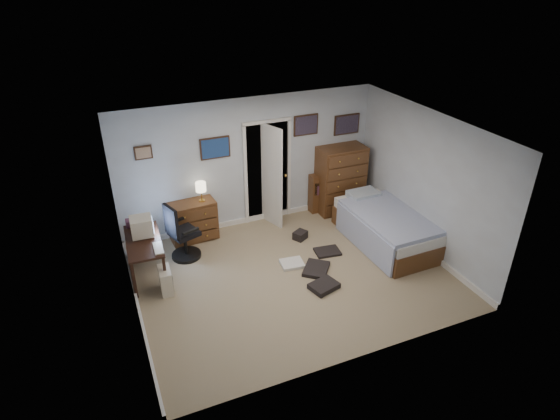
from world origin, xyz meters
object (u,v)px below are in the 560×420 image
object	(u,v)px
office_chair	(181,238)
low_dresser	(193,221)
tall_dresser	(340,179)
bed	(385,227)
computer_desk	(139,249)

from	to	relation	value
office_chair	low_dresser	world-z (taller)	office_chair
tall_dresser	bed	bearing A→B (deg)	-84.54
office_chair	tall_dresser	world-z (taller)	tall_dresser
computer_desk	tall_dresser	distance (m)	4.20
office_chair	tall_dresser	xyz separation A→B (m)	(3.39, 0.54, 0.28)
low_dresser	bed	bearing A→B (deg)	-28.76
computer_desk	low_dresser	world-z (taller)	low_dresser
low_dresser	bed	distance (m)	3.53
computer_desk	bed	world-z (taller)	bed
tall_dresser	bed	distance (m)	1.51
office_chair	computer_desk	bearing A→B (deg)	-178.28
low_dresser	tall_dresser	xyz separation A→B (m)	(3.06, -0.02, 0.31)
office_chair	tall_dresser	size ratio (longest dim) A/B	0.77
bed	computer_desk	bearing A→B (deg)	170.20
computer_desk	office_chair	xyz separation A→B (m)	(0.73, 0.27, -0.11)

